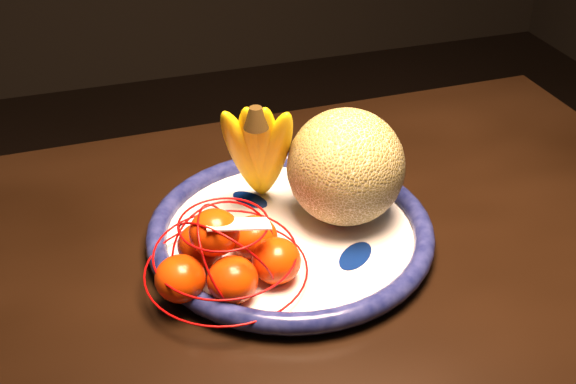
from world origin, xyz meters
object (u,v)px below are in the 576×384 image
object	(u,v)px
dining_table	(213,347)
cantaloupe	(346,167)
mandarin_bag	(227,256)
banana_bunch	(259,148)
fruit_bowl	(290,232)

from	to	relation	value
dining_table	cantaloupe	bearing A→B (deg)	24.17
dining_table	mandarin_bag	size ratio (longest dim) A/B	6.44
cantaloupe	banana_bunch	distance (m)	0.11
dining_table	fruit_bowl	xyz separation A→B (m)	(0.12, 0.08, 0.09)
fruit_bowl	mandarin_bag	xyz separation A→B (m)	(-0.10, -0.06, 0.03)
mandarin_bag	banana_bunch	bearing A→B (deg)	59.34
fruit_bowl	banana_bunch	size ratio (longest dim) A/B	2.04
dining_table	mandarin_bag	bearing A→B (deg)	33.03
dining_table	mandarin_bag	xyz separation A→B (m)	(0.03, 0.02, 0.12)
fruit_bowl	cantaloupe	bearing A→B (deg)	10.29
cantaloupe	mandarin_bag	world-z (taller)	cantaloupe
cantaloupe	mandarin_bag	distance (m)	0.20
fruit_bowl	mandarin_bag	distance (m)	0.12
banana_bunch	mandarin_bag	size ratio (longest dim) A/B	0.82
dining_table	banana_bunch	size ratio (longest dim) A/B	7.89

